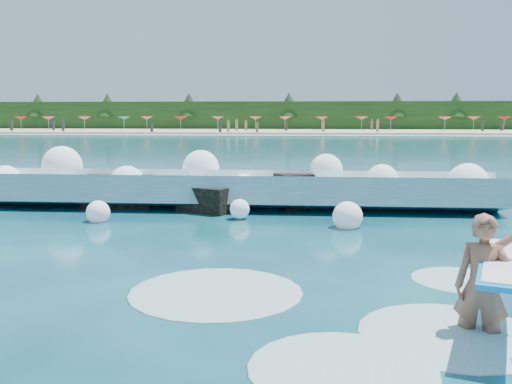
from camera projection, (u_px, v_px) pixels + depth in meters
The scene contains 11 objects.
ground at pixel (165, 270), 10.49m from camera, with size 200.00×200.00×0.00m, color #082B42.
beach at pixel (290, 132), 87.44m from camera, with size 140.00×20.00×0.40m, color tan.
wet_band at pixel (288, 135), 76.60m from camera, with size 140.00×5.00×0.08m, color silver.
treeline at pixel (292, 116), 97.00m from camera, with size 140.00×4.00×5.00m, color black.
breaking_wave at pixel (223, 191), 17.66m from camera, with size 16.41×2.63×1.41m.
rock_cluster at pixel (202, 194), 17.67m from camera, with size 7.94×3.14×1.23m.
surfer_with_board at pixel (487, 282), 7.34m from camera, with size 1.40×3.04×1.91m.
wave_spray at pixel (220, 178), 17.39m from camera, with size 15.21×4.63×1.95m.
surf_foam at pixel (381, 318), 8.02m from camera, with size 8.93×5.63×0.14m.
beach_umbrellas at pixel (291, 118), 89.32m from camera, with size 112.77×6.39×0.50m.
beachgoers at pixel (208, 126), 85.16m from camera, with size 94.67×11.71×1.92m.
Camera 1 is at (2.56, -10.01, 2.85)m, focal length 40.00 mm.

